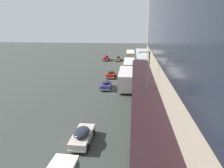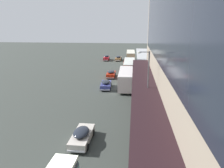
{
  "view_description": "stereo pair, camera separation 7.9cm",
  "coord_description": "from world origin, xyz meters",
  "px_view_note": "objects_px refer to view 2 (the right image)",
  "views": [
    {
      "loc": [
        4.86,
        -12.37,
        11.11
      ],
      "look_at": [
        1.7,
        19.89,
        2.17
      ],
      "focal_mm": 35.0,
      "sensor_mm": 36.0,
      "label": 1
    },
    {
      "loc": [
        4.94,
        -12.36,
        11.11
      ],
      "look_at": [
        1.7,
        19.89,
        2.17
      ],
      "focal_mm": 35.0,
      "sensor_mm": 36.0,
      "label": 2
    }
  ],
  "objects_px": {
    "transit_bus_kerbside_front": "(126,78)",
    "street_lamp": "(147,78)",
    "sedan_lead_near": "(111,74)",
    "sedan_second_mid": "(106,58)",
    "sedan_oncoming_rear": "(82,135)",
    "sedan_lead_mid": "(118,58)",
    "sedan_trailing_near": "(106,84)",
    "pedestrian_at_kerb": "(157,119)",
    "transit_bus_kerbside_rear": "(131,56)",
    "transit_bus_kerbside_far": "(129,66)"
  },
  "relations": [
    {
      "from": "sedan_trailing_near",
      "to": "pedestrian_at_kerb",
      "type": "bearing_deg",
      "value": -63.46
    },
    {
      "from": "transit_bus_kerbside_front",
      "to": "street_lamp",
      "type": "xyz_separation_m",
      "value": [
        2.99,
        -11.49,
        2.86
      ]
    },
    {
      "from": "sedan_oncoming_rear",
      "to": "sedan_lead_near",
      "type": "distance_m",
      "value": 26.93
    },
    {
      "from": "sedan_trailing_near",
      "to": "pedestrian_at_kerb",
      "type": "height_order",
      "value": "pedestrian_at_kerb"
    },
    {
      "from": "transit_bus_kerbside_far",
      "to": "street_lamp",
      "type": "bearing_deg",
      "value": -83.32
    },
    {
      "from": "transit_bus_kerbside_front",
      "to": "sedan_lead_mid",
      "type": "distance_m",
      "value": 30.28
    },
    {
      "from": "transit_bus_kerbside_rear",
      "to": "pedestrian_at_kerb",
      "type": "xyz_separation_m",
      "value": [
        3.64,
        -43.76,
        -0.65
      ]
    },
    {
      "from": "sedan_lead_near",
      "to": "pedestrian_at_kerb",
      "type": "relative_size",
      "value": 2.4
    },
    {
      "from": "transit_bus_kerbside_far",
      "to": "sedan_second_mid",
      "type": "relative_size",
      "value": 2.13
    },
    {
      "from": "street_lamp",
      "to": "sedan_oncoming_rear",
      "type": "bearing_deg",
      "value": -129.0
    },
    {
      "from": "sedan_lead_mid",
      "to": "sedan_second_mid",
      "type": "bearing_deg",
      "value": 178.35
    },
    {
      "from": "sedan_trailing_near",
      "to": "pedestrian_at_kerb",
      "type": "distance_m",
      "value": 16.8
    },
    {
      "from": "transit_bus_kerbside_front",
      "to": "transit_bus_kerbside_far",
      "type": "distance_m",
      "value": 11.08
    },
    {
      "from": "transit_bus_kerbside_far",
      "to": "sedan_lead_near",
      "type": "relative_size",
      "value": 2.38
    },
    {
      "from": "transit_bus_kerbside_rear",
      "to": "sedan_lead_near",
      "type": "relative_size",
      "value": 2.16
    },
    {
      "from": "sedan_lead_mid",
      "to": "sedan_oncoming_rear",
      "type": "height_order",
      "value": "sedan_lead_mid"
    },
    {
      "from": "transit_bus_kerbside_front",
      "to": "sedan_oncoming_rear",
      "type": "xyz_separation_m",
      "value": [
        -3.48,
        -19.48,
        -1.04
      ]
    },
    {
      "from": "sedan_lead_mid",
      "to": "sedan_trailing_near",
      "type": "xyz_separation_m",
      "value": [
        0.03,
        -31.0,
        0.0
      ]
    },
    {
      "from": "sedan_second_mid",
      "to": "sedan_lead_mid",
      "type": "distance_m",
      "value": 3.78
    },
    {
      "from": "sedan_trailing_near",
      "to": "sedan_second_mid",
      "type": "bearing_deg",
      "value": 96.97
    },
    {
      "from": "sedan_second_mid",
      "to": "pedestrian_at_kerb",
      "type": "distance_m",
      "value": 47.51
    },
    {
      "from": "transit_bus_kerbside_rear",
      "to": "sedan_second_mid",
      "type": "xyz_separation_m",
      "value": [
        -7.67,
        2.37,
        -1.03
      ]
    },
    {
      "from": "transit_bus_kerbside_front",
      "to": "street_lamp",
      "type": "bearing_deg",
      "value": -75.41
    },
    {
      "from": "sedan_lead_mid",
      "to": "street_lamp",
      "type": "height_order",
      "value": "street_lamp"
    },
    {
      "from": "sedan_lead_near",
      "to": "street_lamp",
      "type": "distance_m",
      "value": 20.39
    },
    {
      "from": "sedan_oncoming_rear",
      "to": "sedan_lead_near",
      "type": "relative_size",
      "value": 1.04
    },
    {
      "from": "sedan_lead_near",
      "to": "street_lamp",
      "type": "bearing_deg",
      "value": -71.12
    },
    {
      "from": "transit_bus_kerbside_far",
      "to": "sedan_second_mid",
      "type": "xyz_separation_m",
      "value": [
        -7.66,
        19.09,
        -0.97
      ]
    },
    {
      "from": "sedan_lead_mid",
      "to": "sedan_oncoming_rear",
      "type": "distance_m",
      "value": 49.54
    },
    {
      "from": "sedan_trailing_near",
      "to": "pedestrian_at_kerb",
      "type": "relative_size",
      "value": 2.55
    },
    {
      "from": "transit_bus_kerbside_front",
      "to": "street_lamp",
      "type": "relative_size",
      "value": 1.23
    },
    {
      "from": "sedan_lead_mid",
      "to": "street_lamp",
      "type": "distance_m",
      "value": 42.23
    },
    {
      "from": "sedan_lead_mid",
      "to": "street_lamp",
      "type": "bearing_deg",
      "value": -81.07
    },
    {
      "from": "sedan_second_mid",
      "to": "sedan_lead_near",
      "type": "distance_m",
      "value": 23.03
    },
    {
      "from": "pedestrian_at_kerb",
      "to": "street_lamp",
      "type": "bearing_deg",
      "value": 102.62
    },
    {
      "from": "sedan_second_mid",
      "to": "transit_bus_kerbside_far",
      "type": "bearing_deg",
      "value": -68.13
    },
    {
      "from": "transit_bus_kerbside_front",
      "to": "sedan_trailing_near",
      "type": "distance_m",
      "value": 3.78
    },
    {
      "from": "transit_bus_kerbside_front",
      "to": "sedan_lead_near",
      "type": "bearing_deg",
      "value": 115.09
    },
    {
      "from": "sedan_oncoming_rear",
      "to": "sedan_trailing_near",
      "type": "height_order",
      "value": "sedan_trailing_near"
    },
    {
      "from": "transit_bus_kerbside_rear",
      "to": "pedestrian_at_kerb",
      "type": "relative_size",
      "value": 5.18
    },
    {
      "from": "street_lamp",
      "to": "sedan_lead_mid",
      "type": "bearing_deg",
      "value": 98.93
    },
    {
      "from": "sedan_second_mid",
      "to": "sedan_oncoming_rear",
      "type": "height_order",
      "value": "sedan_second_mid"
    },
    {
      "from": "sedan_lead_near",
      "to": "street_lamp",
      "type": "height_order",
      "value": "street_lamp"
    },
    {
      "from": "transit_bus_kerbside_rear",
      "to": "street_lamp",
      "type": "xyz_separation_m",
      "value": [
        2.64,
        -39.28,
        2.81
      ]
    },
    {
      "from": "transit_bus_kerbside_front",
      "to": "sedan_lead_near",
      "type": "xyz_separation_m",
      "value": [
        -3.49,
        7.45,
        -1.01
      ]
    },
    {
      "from": "transit_bus_kerbside_front",
      "to": "sedan_second_mid",
      "type": "height_order",
      "value": "transit_bus_kerbside_front"
    },
    {
      "from": "transit_bus_kerbside_rear",
      "to": "sedan_lead_mid",
      "type": "xyz_separation_m",
      "value": [
        -3.89,
        2.27,
        -1.08
      ]
    },
    {
      "from": "sedan_lead_near",
      "to": "sedan_trailing_near",
      "type": "bearing_deg",
      "value": -90.16
    },
    {
      "from": "sedan_lead_mid",
      "to": "sedan_oncoming_rear",
      "type": "xyz_separation_m",
      "value": [
        0.05,
        -49.54,
        -0.02
      ]
    },
    {
      "from": "sedan_trailing_near",
      "to": "street_lamp",
      "type": "relative_size",
      "value": 0.61
    }
  ]
}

